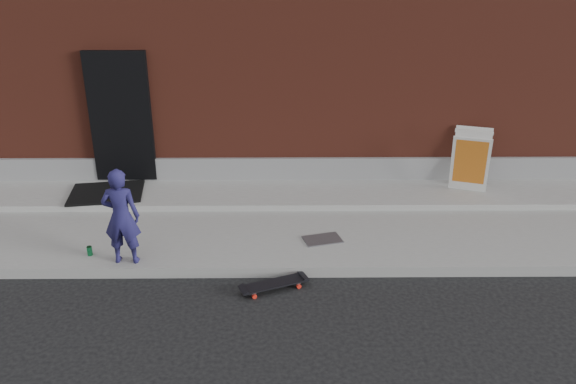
{
  "coord_description": "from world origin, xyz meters",
  "views": [
    {
      "loc": [
        0.18,
        -6.42,
        3.89
      ],
      "look_at": [
        0.24,
        0.8,
        0.9
      ],
      "focal_mm": 35.0,
      "sensor_mm": 36.0,
      "label": 1
    }
  ],
  "objects_px": {
    "child": "(121,217)",
    "pizza_sign": "(470,160)",
    "soda_can": "(90,251)",
    "skateboard": "(274,284)"
  },
  "relations": [
    {
      "from": "child",
      "to": "pizza_sign",
      "type": "distance_m",
      "value": 5.76
    },
    {
      "from": "skateboard",
      "to": "pizza_sign",
      "type": "height_order",
      "value": "pizza_sign"
    },
    {
      "from": "child",
      "to": "soda_can",
      "type": "height_order",
      "value": "child"
    },
    {
      "from": "skateboard",
      "to": "soda_can",
      "type": "xyz_separation_m",
      "value": [
        -2.53,
        0.65,
        0.14
      ]
    },
    {
      "from": "child",
      "to": "pizza_sign",
      "type": "bearing_deg",
      "value": -156.02
    },
    {
      "from": "pizza_sign",
      "to": "soda_can",
      "type": "bearing_deg",
      "value": -159.76
    },
    {
      "from": "pizza_sign",
      "to": "soda_can",
      "type": "relative_size",
      "value": 7.82
    },
    {
      "from": "skateboard",
      "to": "pizza_sign",
      "type": "relative_size",
      "value": 0.87
    },
    {
      "from": "skateboard",
      "to": "soda_can",
      "type": "height_order",
      "value": "soda_can"
    },
    {
      "from": "pizza_sign",
      "to": "soda_can",
      "type": "distance_m",
      "value": 6.23
    }
  ]
}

